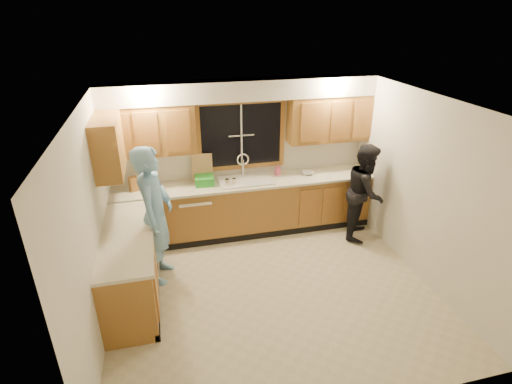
% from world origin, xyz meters
% --- Properties ---
extents(floor, '(4.20, 4.20, 0.00)m').
position_xyz_m(floor, '(0.00, 0.00, 0.00)').
color(floor, beige).
rests_on(floor, ground).
extents(ceiling, '(4.20, 4.20, 0.00)m').
position_xyz_m(ceiling, '(0.00, 0.00, 2.50)').
color(ceiling, silver).
extents(wall_back, '(4.20, 0.00, 4.20)m').
position_xyz_m(wall_back, '(0.00, 1.90, 1.25)').
color(wall_back, silver).
rests_on(wall_back, ground).
extents(wall_left, '(0.00, 3.80, 3.80)m').
position_xyz_m(wall_left, '(-2.10, 0.00, 1.25)').
color(wall_left, silver).
rests_on(wall_left, ground).
extents(wall_right, '(0.00, 3.80, 3.80)m').
position_xyz_m(wall_right, '(2.10, 0.00, 1.25)').
color(wall_right, silver).
rests_on(wall_right, ground).
extents(base_cabinets_back, '(4.20, 0.60, 0.88)m').
position_xyz_m(base_cabinets_back, '(0.00, 1.60, 0.44)').
color(base_cabinets_back, '#9D6A2D').
rests_on(base_cabinets_back, ground).
extents(base_cabinets_left, '(0.60, 1.90, 0.88)m').
position_xyz_m(base_cabinets_left, '(-1.80, 0.35, 0.44)').
color(base_cabinets_left, '#9D6A2D').
rests_on(base_cabinets_left, ground).
extents(countertop_back, '(4.20, 0.63, 0.04)m').
position_xyz_m(countertop_back, '(0.00, 1.58, 0.90)').
color(countertop_back, beige).
rests_on(countertop_back, base_cabinets_back).
extents(countertop_left, '(0.63, 1.90, 0.04)m').
position_xyz_m(countertop_left, '(-1.79, 0.35, 0.90)').
color(countertop_left, beige).
rests_on(countertop_left, base_cabinets_left).
extents(upper_cabinets_left, '(1.35, 0.33, 0.75)m').
position_xyz_m(upper_cabinets_left, '(-1.43, 1.73, 1.83)').
color(upper_cabinets_left, '#9D6A2D').
rests_on(upper_cabinets_left, wall_back).
extents(upper_cabinets_right, '(1.35, 0.33, 0.75)m').
position_xyz_m(upper_cabinets_right, '(1.43, 1.73, 1.83)').
color(upper_cabinets_right, '#9D6A2D').
rests_on(upper_cabinets_right, wall_back).
extents(upper_cabinets_return, '(0.33, 0.90, 0.75)m').
position_xyz_m(upper_cabinets_return, '(-1.94, 1.12, 1.83)').
color(upper_cabinets_return, '#9D6A2D').
rests_on(upper_cabinets_return, wall_left).
extents(soffit, '(4.20, 0.35, 0.30)m').
position_xyz_m(soffit, '(0.00, 1.72, 2.35)').
color(soffit, silver).
rests_on(soffit, wall_back).
extents(window_frame, '(1.44, 0.03, 1.14)m').
position_xyz_m(window_frame, '(0.00, 1.89, 1.60)').
color(window_frame, black).
rests_on(window_frame, wall_back).
extents(sink, '(0.86, 0.52, 0.57)m').
position_xyz_m(sink, '(0.00, 1.60, 0.86)').
color(sink, silver).
rests_on(sink, countertop_back).
extents(dishwasher, '(0.60, 0.56, 0.82)m').
position_xyz_m(dishwasher, '(-0.85, 1.59, 0.41)').
color(dishwasher, white).
rests_on(dishwasher, floor).
extents(stove, '(0.58, 0.75, 0.90)m').
position_xyz_m(stove, '(-1.80, -0.22, 0.45)').
color(stove, white).
rests_on(stove, floor).
extents(man, '(0.63, 0.80, 1.93)m').
position_xyz_m(man, '(-1.43, 0.67, 0.96)').
color(man, '#6BA1CB').
rests_on(man, floor).
extents(woman, '(0.92, 0.97, 1.57)m').
position_xyz_m(woman, '(1.83, 1.03, 0.79)').
color(woman, black).
rests_on(woman, floor).
extents(knife_block, '(0.15, 0.14, 0.23)m').
position_xyz_m(knife_block, '(-1.73, 1.65, 1.03)').
color(knife_block, '#9D652B').
rests_on(knife_block, countertop_back).
extents(cutting_board, '(0.34, 0.15, 0.43)m').
position_xyz_m(cutting_board, '(-0.66, 1.82, 1.14)').
color(cutting_board, tan).
rests_on(cutting_board, countertop_back).
extents(dish_crate, '(0.31, 0.29, 0.14)m').
position_xyz_m(dish_crate, '(-0.66, 1.63, 0.99)').
color(dish_crate, '#258F27').
rests_on(dish_crate, countertop_back).
extents(soap_bottle, '(0.08, 0.08, 0.18)m').
position_xyz_m(soap_bottle, '(0.58, 1.74, 1.01)').
color(soap_bottle, '#E4567F').
rests_on(soap_bottle, countertop_back).
extents(bowl, '(0.22, 0.22, 0.05)m').
position_xyz_m(bowl, '(1.07, 1.63, 0.94)').
color(bowl, silver).
rests_on(bowl, countertop_back).
extents(can_left, '(0.09, 0.09, 0.13)m').
position_xyz_m(can_left, '(-0.33, 1.45, 0.98)').
color(can_left, beige).
rests_on(can_left, countertop_back).
extents(can_right, '(0.07, 0.07, 0.11)m').
position_xyz_m(can_right, '(-0.21, 1.50, 0.98)').
color(can_right, beige).
rests_on(can_right, countertop_back).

